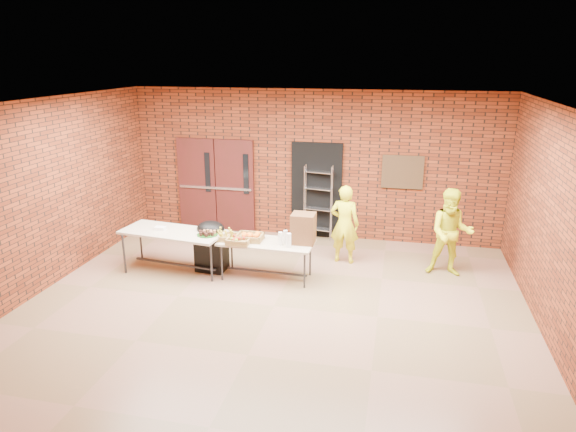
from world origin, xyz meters
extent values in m
cube|color=olive|center=(0.00, 0.00, -0.02)|extent=(8.00, 7.00, 0.04)
cube|color=silver|center=(0.00, 0.00, 3.22)|extent=(8.00, 7.00, 0.04)
cube|color=maroon|center=(0.00, 3.52, 1.60)|extent=(8.00, 0.04, 3.20)
cube|color=maroon|center=(0.00, -3.52, 1.60)|extent=(8.00, 0.04, 3.20)
cube|color=maroon|center=(-4.02, 0.00, 1.60)|extent=(0.04, 7.00, 3.20)
cube|color=maroon|center=(4.02, 0.00, 1.60)|extent=(0.04, 7.00, 3.20)
cube|color=#401212|center=(-2.65, 3.44, 1.05)|extent=(0.88, 0.08, 2.10)
cube|color=#401212|center=(-1.75, 3.44, 1.05)|extent=(0.88, 0.08, 2.10)
cube|color=black|center=(-2.37, 3.39, 1.35)|extent=(0.12, 0.02, 0.90)
cube|color=black|center=(-1.47, 3.39, 1.35)|extent=(0.12, 0.02, 0.90)
cube|color=silver|center=(-2.20, 3.38, 1.00)|extent=(1.70, 0.04, 0.05)
cube|color=black|center=(0.10, 3.46, 1.05)|extent=(1.10, 0.06, 2.10)
cube|color=#452E1B|center=(1.90, 3.45, 1.55)|extent=(0.85, 0.04, 0.70)
cube|color=tan|center=(-2.15, 1.00, 0.76)|extent=(1.99, 1.02, 0.04)
cube|color=#303035|center=(-2.15, 1.00, 0.13)|extent=(1.69, 0.25, 0.03)
cylinder|color=#303035|center=(-3.00, 1.32, 0.37)|extent=(0.04, 0.04, 0.74)
cylinder|color=#303035|center=(-1.31, 1.32, 0.37)|extent=(0.04, 0.04, 0.74)
cylinder|color=#303035|center=(-3.00, 0.68, 0.37)|extent=(0.04, 0.04, 0.74)
cylinder|color=#303035|center=(-1.31, 0.68, 0.37)|extent=(0.04, 0.04, 0.74)
cube|color=tan|center=(-0.40, 1.06, 0.67)|extent=(1.71, 0.76, 0.04)
cube|color=#303035|center=(-0.40, 1.06, 0.11)|extent=(1.50, 0.09, 0.03)
cylinder|color=#303035|center=(-1.15, 1.34, 0.33)|extent=(0.03, 0.03, 0.66)
cylinder|color=#303035|center=(0.35, 1.34, 0.33)|extent=(0.03, 0.03, 0.66)
cylinder|color=#303035|center=(-1.15, 0.77, 0.33)|extent=(0.03, 0.03, 0.66)
cylinder|color=#303035|center=(0.35, 0.77, 0.33)|extent=(0.03, 0.03, 0.66)
cube|color=olive|center=(-1.12, 1.00, 0.72)|extent=(0.40, 0.31, 0.06)
cube|color=olive|center=(-0.71, 1.07, 0.73)|extent=(0.46, 0.36, 0.07)
cube|color=olive|center=(-0.85, 0.86, 0.72)|extent=(0.41, 0.32, 0.06)
cylinder|color=#164612|center=(-1.45, 0.92, 0.79)|extent=(0.37, 0.37, 0.01)
cube|color=white|center=(-2.40, 0.99, 0.82)|extent=(0.19, 0.13, 0.06)
cube|color=brown|center=(0.25, 1.15, 0.96)|extent=(0.41, 0.36, 0.53)
cylinder|color=white|center=(-0.11, 0.95, 0.81)|extent=(0.08, 0.08, 0.23)
cylinder|color=white|center=(0.06, 0.86, 0.82)|extent=(0.09, 0.09, 0.26)
cylinder|color=white|center=(-0.05, 1.06, 0.81)|extent=(0.08, 0.08, 0.24)
cube|color=black|center=(-1.49, 1.19, 0.33)|extent=(0.56, 0.47, 0.67)
ellipsoid|color=black|center=(-1.49, 1.19, 0.81)|extent=(0.55, 0.48, 0.29)
imported|color=yellow|center=(0.87, 2.12, 0.77)|extent=(0.59, 0.41, 1.54)
imported|color=yellow|center=(2.81, 1.92, 0.81)|extent=(0.80, 0.63, 1.62)
camera|label=1|loc=(1.84, -7.22, 3.86)|focal=32.00mm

